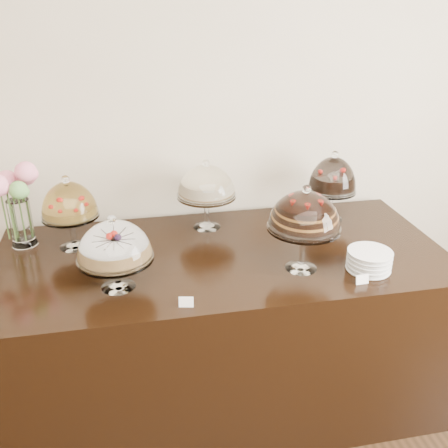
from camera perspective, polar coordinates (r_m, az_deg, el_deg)
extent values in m
cube|color=beige|center=(2.76, -4.30, 13.05)|extent=(5.00, 0.04, 3.00)
cube|color=black|center=(2.70, -0.21, -11.75)|extent=(2.20, 1.00, 0.90)
cone|color=white|center=(2.24, -11.99, -6.71)|extent=(0.15, 0.15, 0.02)
cylinder|color=white|center=(2.20, -12.14, -5.21)|extent=(0.03, 0.03, 0.11)
cylinder|color=white|center=(2.17, -12.29, -3.81)|extent=(0.33, 0.33, 0.01)
cylinder|color=#AA814B|center=(2.16, -12.37, -2.98)|extent=(0.28, 0.28, 0.06)
sphere|color=red|center=(2.16, -10.55, -1.63)|extent=(0.02, 0.02, 0.02)
sphere|color=red|center=(2.19, -13.91, -1.56)|extent=(0.02, 0.02, 0.02)
sphere|color=red|center=(2.07, -12.94, -3.00)|extent=(0.02, 0.02, 0.02)
sphere|color=white|center=(2.09, -12.73, 0.51)|extent=(0.04, 0.04, 0.04)
cone|color=white|center=(2.35, 8.78, -4.70)|extent=(0.15, 0.15, 0.02)
cylinder|color=white|center=(2.31, 8.94, -2.51)|extent=(0.03, 0.03, 0.18)
cylinder|color=white|center=(2.26, 9.10, -0.38)|extent=(0.33, 0.33, 0.01)
cylinder|color=black|center=(2.24, 9.19, 0.93)|extent=(0.24, 0.24, 0.10)
sphere|color=red|center=(2.26, 10.62, 2.66)|extent=(0.02, 0.02, 0.02)
sphere|color=red|center=(2.28, 9.11, 3.00)|extent=(0.02, 0.02, 0.02)
sphere|color=red|center=(2.24, 7.77, 2.71)|extent=(0.02, 0.02, 0.02)
sphere|color=red|center=(2.18, 7.93, 2.06)|extent=(0.02, 0.02, 0.02)
sphere|color=red|center=(2.16, 9.50, 1.70)|extent=(0.02, 0.02, 0.02)
sphere|color=red|center=(2.20, 10.86, 2.01)|extent=(0.02, 0.02, 0.02)
sphere|color=white|center=(2.19, 9.42, 3.95)|extent=(0.04, 0.04, 0.04)
cone|color=white|center=(2.73, -1.96, -0.06)|extent=(0.15, 0.15, 0.02)
cylinder|color=white|center=(2.69, -1.99, 1.65)|extent=(0.03, 0.03, 0.15)
cylinder|color=white|center=(2.66, -2.02, 3.28)|extent=(0.32, 0.32, 0.01)
cylinder|color=#F7E5BF|center=(2.65, -2.03, 4.05)|extent=(0.24, 0.24, 0.07)
sphere|color=white|center=(2.60, -2.08, 6.98)|extent=(0.04, 0.04, 0.04)
cone|color=white|center=(2.89, 11.91, 0.85)|extent=(0.15, 0.15, 0.02)
cylinder|color=white|center=(2.85, 12.05, 2.37)|extent=(0.03, 0.03, 0.14)
cylinder|color=white|center=(2.83, 12.19, 3.80)|extent=(0.27, 0.27, 0.01)
cylinder|color=black|center=(2.81, 12.27, 4.62)|extent=(0.21, 0.21, 0.07)
sphere|color=red|center=(2.83, 13.24, 5.68)|extent=(0.02, 0.02, 0.02)
sphere|color=red|center=(2.81, 11.28, 5.74)|extent=(0.02, 0.02, 0.02)
sphere|color=red|center=(2.74, 12.55, 5.12)|extent=(0.02, 0.02, 0.02)
sphere|color=white|center=(2.76, 12.57, 7.75)|extent=(0.04, 0.04, 0.04)
cone|color=white|center=(2.63, -16.70, -2.21)|extent=(0.15, 0.15, 0.02)
cylinder|color=white|center=(2.59, -16.92, -0.59)|extent=(0.03, 0.03, 0.14)
cylinder|color=white|center=(2.56, -17.13, 0.94)|extent=(0.28, 0.28, 0.01)
cylinder|color=#AF8533|center=(2.55, -17.20, 1.45)|extent=(0.24, 0.24, 0.04)
sphere|color=red|center=(2.55, -15.85, 2.33)|extent=(0.02, 0.02, 0.02)
sphere|color=red|center=(2.60, -16.85, 2.61)|extent=(0.02, 0.02, 0.02)
sphere|color=red|center=(2.59, -18.26, 2.32)|extent=(0.02, 0.02, 0.02)
sphere|color=red|center=(2.53, -18.72, 1.75)|extent=(0.02, 0.02, 0.02)
sphere|color=red|center=(2.48, -17.73, 1.45)|extent=(0.02, 0.02, 0.02)
sphere|color=red|center=(2.50, -16.26, 1.74)|extent=(0.02, 0.02, 0.02)
sphere|color=white|center=(2.50, -17.67, 4.88)|extent=(0.04, 0.04, 0.04)
cylinder|color=white|center=(2.69, -22.16, 0.14)|extent=(0.11, 0.11, 0.24)
cylinder|color=#476B2D|center=(2.65, -21.80, 1.97)|extent=(0.01, 0.01, 0.34)
sphere|color=pink|center=(2.59, -21.71, 5.54)|extent=(0.10, 0.10, 0.10)
cylinder|color=#476B2D|center=(2.69, -21.85, 1.75)|extent=(0.01, 0.01, 0.29)
sphere|color=pink|center=(2.67, -21.81, 4.98)|extent=(0.08, 0.08, 0.08)
cylinder|color=#476B2D|center=(2.69, -22.71, 1.55)|extent=(0.01, 0.01, 0.29)
sphere|color=pink|center=(2.67, -23.56, 4.58)|extent=(0.10, 0.10, 0.10)
cylinder|color=#476B2D|center=(2.68, -23.77, 1.04)|extent=(0.01, 0.01, 0.27)
cylinder|color=#476B2D|center=(2.62, -23.19, 1.21)|extent=(0.01, 0.01, 0.32)
cylinder|color=#476B2D|center=(2.62, -22.15, 1.00)|extent=(0.01, 0.01, 0.29)
sphere|color=#5F9A4A|center=(2.52, -22.44, 3.60)|extent=(0.09, 0.09, 0.09)
cylinder|color=white|center=(2.41, 16.13, -4.95)|extent=(0.20, 0.20, 0.01)
cylinder|color=white|center=(2.40, 16.16, -4.72)|extent=(0.19, 0.19, 0.01)
cylinder|color=white|center=(2.40, 16.19, -4.49)|extent=(0.20, 0.20, 0.01)
cylinder|color=white|center=(2.39, 16.22, -4.26)|extent=(0.19, 0.19, 0.01)
cylinder|color=white|center=(2.39, 16.25, -4.03)|extent=(0.20, 0.20, 0.01)
cylinder|color=white|center=(2.38, 16.28, -3.80)|extent=(0.19, 0.19, 0.01)
cylinder|color=white|center=(2.38, 16.32, -3.57)|extent=(0.20, 0.20, 0.01)
cylinder|color=white|center=(2.37, 16.35, -3.34)|extent=(0.19, 0.19, 0.01)
cylinder|color=white|center=(2.37, 16.38, -3.10)|extent=(0.20, 0.20, 0.01)
cube|color=white|center=(2.06, -4.35, -8.89)|extent=(0.06, 0.03, 0.04)
cube|color=white|center=(2.28, 15.52, -6.12)|extent=(0.06, 0.02, 0.04)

